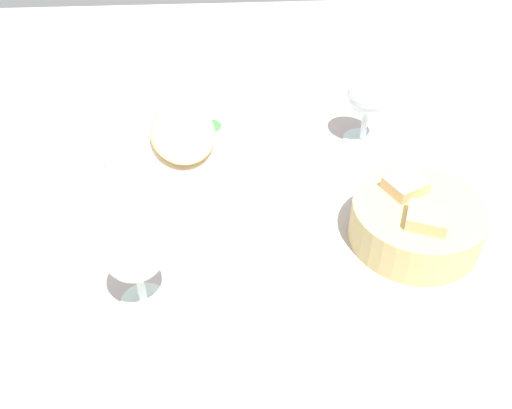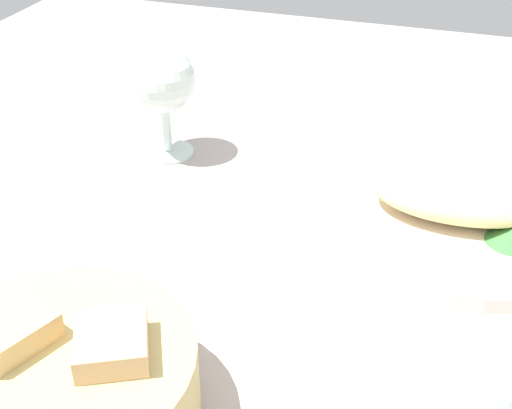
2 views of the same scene
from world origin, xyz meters
TOP-DOWN VIEW (x-y plane):
  - ground_plane at (0.00, 0.00)cm, footprint 140.00×140.00cm
  - plate at (-8.00, -14.32)cm, footprint 26.17×26.17cm
  - omelette at (-8.00, -14.32)cm, footprint 18.82×12.81cm
  - lettuce_garnish at (-12.25, -10.22)cm, footprint 4.51×4.51cm
  - bread_basket at (15.06, 17.66)cm, footprint 17.61×17.61cm
  - wine_glass_near at (23.98, -18.05)cm, footprint 7.01×7.01cm
  - wine_glass_far at (-8.65, 15.62)cm, footprint 7.05×7.05cm

SIDE VIEW (x-z plane):
  - ground_plane at x=0.00cm, z-range -2.00..0.00cm
  - plate at x=-8.00cm, z-range 0.00..1.40cm
  - lettuce_garnish at x=-12.25cm, z-range 1.40..2.81cm
  - bread_basket at x=15.06cm, z-range -0.67..6.99cm
  - omelette at x=-8.00cm, z-range 1.40..5.34cm
  - wine_glass_near at x=23.98cm, z-range 2.11..14.36cm
  - wine_glass_far at x=-8.65cm, z-range 2.13..14.70cm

